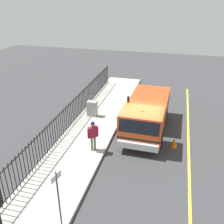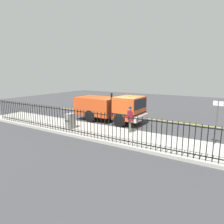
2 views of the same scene
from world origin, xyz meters
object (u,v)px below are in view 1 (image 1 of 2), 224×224
Objects in this scene: work_truck at (146,114)px; utility_cabinet at (92,109)px; street_sign at (58,193)px; worker_standing at (93,133)px; traffic_cone at (174,142)px.

utility_cabinet is at bearing -14.83° from work_truck.
utility_cabinet is 0.44× the size of street_sign.
worker_standing is at bearing 109.37° from utility_cabinet.
work_truck is 3.52× the size of worker_standing.
worker_standing is (2.36, 2.76, -0.06)m from work_truck.
traffic_cone is at bearing 157.92° from utility_cabinet.
street_sign is at bearing -129.74° from worker_standing.
work_truck is at bearing 163.87° from utility_cabinet.
traffic_cone is 0.23× the size of street_sign.
worker_standing is 0.70× the size of street_sign.
traffic_cone is (-5.46, 2.22, -0.41)m from utility_cabinet.
utility_cabinet is 5.91m from traffic_cone.
worker_standing is at bearing 21.49° from traffic_cone.
work_truck reaches higher than worker_standing.
utility_cabinet is 8.92m from street_sign.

